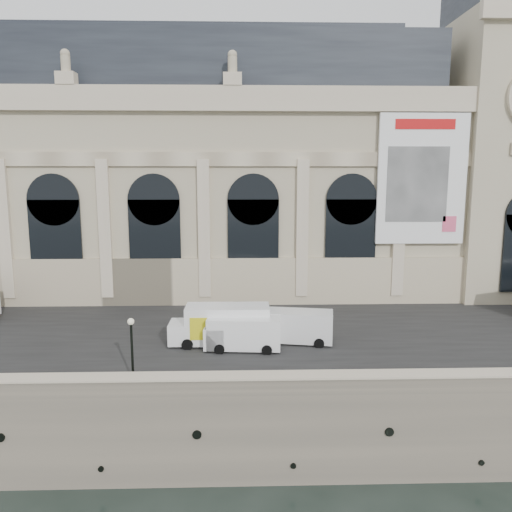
{
  "coord_description": "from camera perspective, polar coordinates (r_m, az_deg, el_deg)",
  "views": [
    {
      "loc": [
        4.84,
        -28.74,
        19.5
      ],
      "look_at": [
        6.28,
        22.0,
        11.17
      ],
      "focal_mm": 35.0,
      "sensor_mm": 36.0,
      "label": 1
    }
  ],
  "objects": [
    {
      "name": "box_truck",
      "position": [
        40.25,
        -3.92,
        -7.88
      ],
      "size": [
        7.97,
        2.91,
        3.2
      ],
      "color": "white",
      "rests_on": "quay"
    },
    {
      "name": "clock_pavilion",
      "position": [
        63.85,
        26.15,
        11.91
      ],
      "size": [
        13.0,
        14.72,
        36.7
      ],
      "color": "#BCB091",
      "rests_on": "quay"
    },
    {
      "name": "van_c",
      "position": [
        40.82,
        4.18,
        -8.03
      ],
      "size": [
        6.21,
        3.22,
        2.63
      ],
      "color": "silver",
      "rests_on": "quay"
    },
    {
      "name": "quay",
      "position": [
        66.01,
        -5.81,
        -5.21
      ],
      "size": [
        160.0,
        70.0,
        6.0
      ],
      "primitive_type": "cube",
      "color": "gray",
      "rests_on": "ground"
    },
    {
      "name": "museum",
      "position": [
        60.57,
        -12.08,
        9.32
      ],
      "size": [
        69.0,
        18.7,
        29.1
      ],
      "color": "#BCB091",
      "rests_on": "quay"
    },
    {
      "name": "parapet",
      "position": [
        32.4,
        -10.4,
        -14.27
      ],
      "size": [
        160.0,
        1.4,
        1.21
      ],
      "color": "gray",
      "rests_on": "quay"
    },
    {
      "name": "lamp_right",
      "position": [
        34.02,
        -13.98,
        -10.45
      ],
      "size": [
        0.44,
        0.44,
        4.34
      ],
      "color": "black",
      "rests_on": "quay"
    },
    {
      "name": "van_b",
      "position": [
        39.1,
        -1.92,
        -8.82
      ],
      "size": [
        5.99,
        2.76,
        2.6
      ],
      "color": "white",
      "rests_on": "quay"
    },
    {
      "name": "street",
      "position": [
        45.07,
        -7.8,
        -8.16
      ],
      "size": [
        160.0,
        24.0,
        0.06
      ],
      "primitive_type": "cube",
      "color": "#2D2D2D",
      "rests_on": "quay"
    },
    {
      "name": "ground",
      "position": [
        35.06,
        -10.22,
        -24.63
      ],
      "size": [
        260.0,
        260.0,
        0.0
      ],
      "primitive_type": "plane",
      "color": "black",
      "rests_on": "ground"
    }
  ]
}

